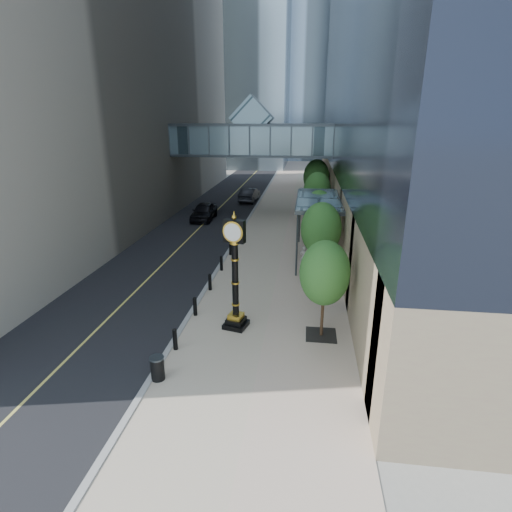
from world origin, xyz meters
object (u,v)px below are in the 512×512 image
at_px(pedestrian, 304,257).
at_px(car_near, 204,211).
at_px(trash_bin, 158,369).
at_px(car_far, 249,195).
at_px(street_clock, 235,281).

xyz_separation_m(pedestrian, car_near, (-10.02, 12.53, 0.03)).
xyz_separation_m(trash_bin, car_near, (-4.65, 25.39, 0.34)).
bearing_deg(pedestrian, car_near, -42.33).
xyz_separation_m(trash_bin, car_far, (-1.50, 35.20, 0.32)).
bearing_deg(trash_bin, pedestrian, 67.35).
height_order(street_clock, car_near, street_clock).
bearing_deg(street_clock, pedestrian, 84.00).
relative_size(car_near, car_far, 0.99).
relative_size(street_clock, car_far, 1.12).
distance_m(pedestrian, car_far, 23.36).
bearing_deg(trash_bin, street_clock, 62.79).
xyz_separation_m(trash_bin, pedestrian, (5.37, 12.86, 0.32)).
distance_m(street_clock, car_far, 31.07).
height_order(street_clock, trash_bin, street_clock).
height_order(trash_bin, pedestrian, pedestrian).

